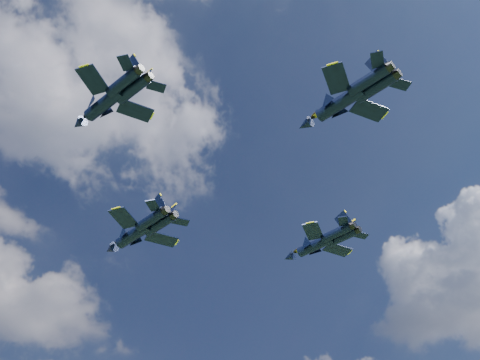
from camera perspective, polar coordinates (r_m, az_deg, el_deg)
name	(u,v)px	position (r m, az deg, el deg)	size (l,w,h in m)	color
jet_lead	(132,235)	(99.20, -10.19, -5.17)	(12.55, 17.34, 4.12)	black
jet_left	(103,105)	(75.56, -12.91, 6.96)	(10.50, 14.39, 3.44)	black
jet_right	(313,246)	(96.05, 6.95, -6.21)	(10.75, 14.71, 3.52)	black
jet_slot	(337,105)	(77.40, 9.17, 7.08)	(11.33, 15.63, 3.72)	black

